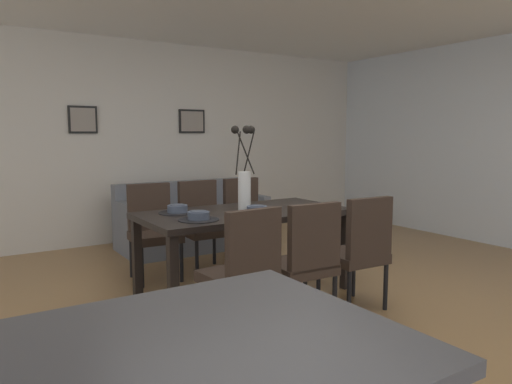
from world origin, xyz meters
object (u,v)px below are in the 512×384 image
Objects in this scene: dining_chair_mid_left at (359,247)px; bowl_near_right at (178,208)px; sofa at (192,224)px; dining_table at (244,219)px; dining_chair_near_right at (153,226)px; dining_chair_near_left at (244,267)px; dining_chair_far_right at (202,221)px; framed_picture_left at (83,120)px; bowl_far_left at (257,209)px; bowl_near_left at (199,215)px; dining_chair_far_left at (305,257)px; dining_chair_mid_right at (246,216)px; centerpiece_vase at (244,178)px; framed_picture_center at (192,121)px.

dining_chair_mid_left is 1.53m from bowl_near_right.
dining_table is at bearing -101.11° from sofa.
dining_chair_near_right is 5.41× the size of bowl_near_right.
dining_chair_near_left and dining_chair_far_right have the same top height.
bowl_far_left is at bearing -75.32° from framed_picture_left.
dining_table is 0.59m from bowl_near_left.
dining_chair_far_left is 1.81m from dining_chair_mid_right.
dining_chair_far_left is 1.00× the size of dining_chair_far_right.
sofa is (0.37, 1.87, -0.74)m from centerpiece_vase.
dining_chair_near_right is 1.07m from dining_chair_mid_right.
bowl_far_left is (0.00, -0.20, 0.12)m from dining_table.
bowl_near_right is (0.00, 0.40, 0.00)m from bowl_near_left.
dining_chair_far_right is at bearing 88.96° from dining_chair_far_left.
framed_picture_center is at bearing 74.23° from dining_table.
dining_chair_far_right is (0.54, 0.00, 0.00)m from dining_chair_near_right.
bowl_far_left is (-0.56, -1.07, 0.27)m from dining_chair_mid_right.
dining_chair_far_left is 5.41× the size of bowl_far_left.
dining_table is at bearing -122.55° from dining_chair_mid_right.
framed_picture_left is (-0.21, 3.41, 1.06)m from dining_chair_near_left.
dining_chair_mid_left reaches higher than bowl_far_left.
dining_chair_far_right reaches higher than bowl_far_left.
dining_chair_near_left is 1.00× the size of dining_chair_mid_right.
centerpiece_vase is at bearing -20.29° from bowl_near_right.
dining_chair_near_right is at bearing -179.89° from dining_chair_far_right.
dining_chair_mid_right is 1.15m from centerpiece_vase.
dining_chair_mid_left is 1.00× the size of dining_chair_mid_right.
dining_chair_mid_right is 5.41× the size of bowl_far_left.
framed_picture_center is (0.18, 3.42, 1.06)m from dining_chair_mid_left.
centerpiece_vase is at bearing -74.20° from framed_picture_left.
dining_chair_mid_left is (0.55, -0.84, -0.15)m from dining_table.
framed_picture_left reaches higher than sofa.
sofa is 1.84m from framed_picture_left.
framed_picture_center is (0.70, 1.69, 1.06)m from dining_chair_far_right.
dining_chair_far_left is at bearing -97.75° from sofa.
framed_picture_left reaches higher than bowl_near_left.
centerpiece_vase reaches higher than bowl_far_left.
dining_table is 1.96× the size of dining_chair_near_right.
framed_picture_left is at bearing 101.93° from dining_chair_far_left.
centerpiece_vase is (0.00, 0.85, 0.51)m from dining_chair_far_left.
dining_chair_near_right is 1.00× the size of dining_chair_mid_right.
bowl_near_left reaches higher than sofa.
centerpiece_vase is at bearing 58.37° from dining_chair_near_left.
centerpiece_vase is at bearing 20.53° from bowl_near_left.
dining_chair_mid_right is 5.41× the size of bowl_near_left.
dining_chair_far_right reaches higher than dining_table.
dining_chair_near_right reaches higher than bowl_near_left.
dining_chair_near_left is at bearing -107.54° from dining_chair_far_right.
dining_chair_near_right is 0.73m from bowl_near_right.
bowl_near_left is at bearing -86.14° from framed_picture_left.
dining_chair_far_right is at bearing 106.75° from dining_chair_mid_left.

